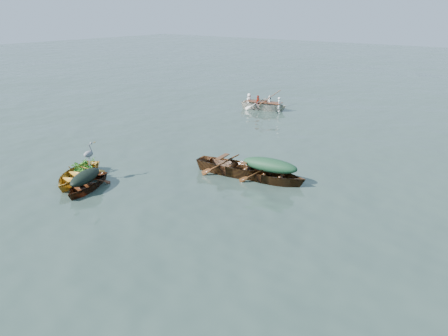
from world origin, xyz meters
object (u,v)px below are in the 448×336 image
object	(u,v)px
yellow_dinghy	(77,181)
dark_covered_boat	(87,190)
rowed_boat	(264,110)
green_tarp_boat	(269,182)
open_wooden_boat	(235,175)
heron	(89,158)

from	to	relation	value
yellow_dinghy	dark_covered_boat	distance (m)	1.04
dark_covered_boat	rowed_boat	distance (m)	15.05
green_tarp_boat	open_wooden_boat	world-z (taller)	open_wooden_boat
yellow_dinghy	rowed_boat	xyz separation A→B (m)	(-0.99, 14.62, 0.00)
dark_covered_boat	open_wooden_boat	xyz separation A→B (m)	(3.37, 4.47, 0.00)
yellow_dinghy	heron	world-z (taller)	heron
open_wooden_boat	heron	distance (m)	5.56
dark_covered_boat	yellow_dinghy	bearing A→B (deg)	139.50
yellow_dinghy	heron	bearing A→B (deg)	5.19
green_tarp_boat	open_wooden_boat	size ratio (longest dim) A/B	0.88
dark_covered_boat	rowed_boat	bearing A→B (deg)	74.17
yellow_dinghy	rowed_boat	bearing A→B (deg)	65.87
yellow_dinghy	open_wooden_boat	xyz separation A→B (m)	(4.36, 4.17, 0.00)
yellow_dinghy	rowed_boat	size ratio (longest dim) A/B	0.81
open_wooden_boat	heron	size ratio (longest dim) A/B	4.93
yellow_dinghy	green_tarp_boat	size ratio (longest dim) A/B	0.86
heron	green_tarp_boat	bearing A→B (deg)	9.28
yellow_dinghy	rowed_boat	world-z (taller)	rowed_boat
dark_covered_boat	open_wooden_boat	distance (m)	5.60
yellow_dinghy	dark_covered_boat	xyz separation A→B (m)	(0.99, -0.30, 0.00)
green_tarp_boat	yellow_dinghy	bearing A→B (deg)	118.74
open_wooden_boat	rowed_boat	size ratio (longest dim) A/B	1.07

